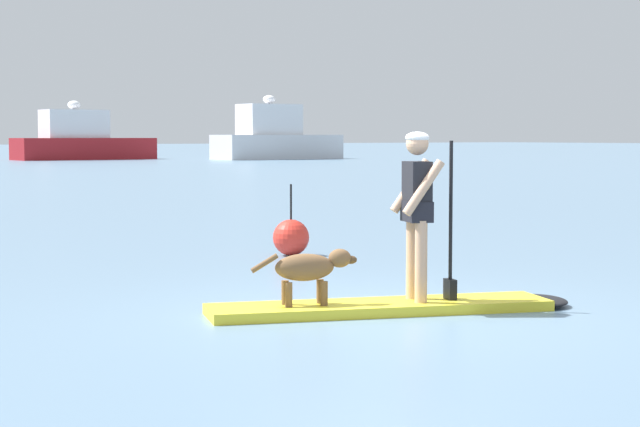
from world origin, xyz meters
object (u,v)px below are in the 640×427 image
person_paddler (418,204)px  moored_boat_far_port (275,139)px  moored_boat_far_starboard (81,141)px  dog (310,268)px  paddleboard (402,306)px  marker_buoy (291,237)px

person_paddler → moored_boat_far_port: moored_boat_far_port is taller
person_paddler → moored_boat_far_starboard: bearing=69.7°
dog → moored_boat_far_starboard: size_ratio=0.10×
paddleboard → moored_boat_far_starboard: size_ratio=0.36×
person_paddler → moored_boat_far_starboard: size_ratio=0.16×
paddleboard → moored_boat_far_starboard: bearing=69.6°
dog → moored_boat_far_port: moored_boat_far_port is taller
paddleboard → moored_boat_far_port: moored_boat_far_port is taller
moored_boat_far_starboard → marker_buoy: moored_boat_far_starboard is taller
dog → marker_buoy: (2.73, 4.41, -0.19)m
marker_buoy → person_paddler: bearing=-109.7°
dog → person_paddler: bearing=-20.8°
moored_boat_far_starboard → dog: bearing=-111.2°
person_paddler → dog: person_paddler is taller
person_paddler → moored_boat_far_starboard: moored_boat_far_starboard is taller
moored_boat_far_port → marker_buoy: bearing=-122.7°
dog → moored_boat_far_starboard: bearing=68.8°
moored_boat_far_starboard → person_paddler: bearing=-110.3°
person_paddler → dog: size_ratio=1.66×
paddleboard → person_paddler: 1.01m
paddleboard → moored_boat_far_port: 69.19m
person_paddler → moored_boat_far_port: (36.34, 58.82, 0.45)m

